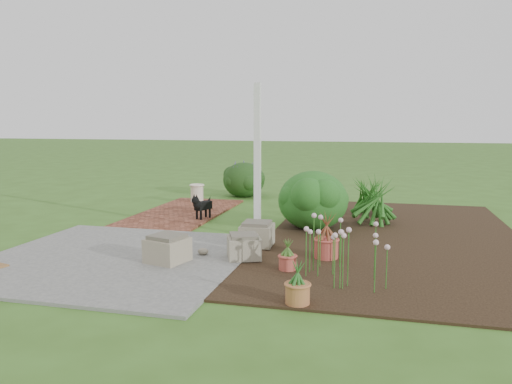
% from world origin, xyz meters
% --- Properties ---
extents(ground, '(80.00, 80.00, 0.00)m').
position_xyz_m(ground, '(0.00, 0.00, 0.00)').
color(ground, '#385F1E').
rests_on(ground, ground).
extents(concrete_patio, '(3.50, 3.50, 0.04)m').
position_xyz_m(concrete_patio, '(-1.25, -1.75, 0.02)').
color(concrete_patio, '#595957').
rests_on(concrete_patio, ground).
extents(brick_path, '(1.60, 3.50, 0.04)m').
position_xyz_m(brick_path, '(-1.70, 1.75, 0.02)').
color(brick_path, brown).
rests_on(brick_path, ground).
extents(garden_bed, '(4.00, 7.00, 0.03)m').
position_xyz_m(garden_bed, '(2.50, 0.50, 0.01)').
color(garden_bed, black).
rests_on(garden_bed, ground).
extents(veranda_post, '(0.10, 0.10, 2.50)m').
position_xyz_m(veranda_post, '(0.30, 0.10, 1.25)').
color(veranda_post, white).
rests_on(veranda_post, ground).
extents(stone_trough_near, '(0.58, 0.58, 0.31)m').
position_xyz_m(stone_trough_near, '(-0.46, -1.79, 0.20)').
color(stone_trough_near, gray).
rests_on(stone_trough_near, concrete_patio).
extents(stone_trough_mid, '(0.56, 0.56, 0.29)m').
position_xyz_m(stone_trough_mid, '(0.48, -1.36, 0.18)').
color(stone_trough_mid, '#726858').
rests_on(stone_trough_mid, concrete_patio).
extents(stone_trough_far, '(0.49, 0.49, 0.31)m').
position_xyz_m(stone_trough_far, '(0.48, -0.64, 0.20)').
color(stone_trough_far, gray).
rests_on(stone_trough_far, concrete_patio).
extents(black_dog, '(0.29, 0.50, 0.45)m').
position_xyz_m(black_dog, '(-1.06, 1.11, 0.31)').
color(black_dog, black).
rests_on(black_dog, brick_path).
extents(cream_ceramic_urn, '(0.37, 0.37, 0.39)m').
position_xyz_m(cream_ceramic_urn, '(-1.89, 3.03, 0.24)').
color(cream_ceramic_urn, beige).
rests_on(cream_ceramic_urn, brick_path).
extents(evergreen_shrub, '(1.31, 1.31, 1.04)m').
position_xyz_m(evergreen_shrub, '(1.11, 0.87, 0.55)').
color(evergreen_shrub, '#14390E').
rests_on(evergreen_shrub, garden_bed).
extents(agapanthus_clump_back, '(1.13, 1.13, 1.01)m').
position_xyz_m(agapanthus_clump_back, '(2.13, 1.49, 0.54)').
color(agapanthus_clump_back, '#12370E').
rests_on(agapanthus_clump_back, garden_bed).
extents(agapanthus_clump_front, '(1.26, 1.26, 0.86)m').
position_xyz_m(agapanthus_clump_front, '(2.02, 2.45, 0.46)').
color(agapanthus_clump_front, '#17420D').
rests_on(agapanthus_clump_front, garden_bed).
extents(pink_flower_patch, '(1.34, 1.34, 0.73)m').
position_xyz_m(pink_flower_patch, '(1.90, -1.87, 0.39)').
color(pink_flower_patch, '#113D0F').
rests_on(pink_flower_patch, garden_bed).
extents(terracotta_pot_bronze, '(0.40, 0.40, 0.27)m').
position_xyz_m(terracotta_pot_bronze, '(1.56, -1.04, 0.16)').
color(terracotta_pot_bronze, '#A84339').
rests_on(terracotta_pot_bronze, garden_bed).
extents(terracotta_pot_small_left, '(0.26, 0.26, 0.18)m').
position_xyz_m(terracotta_pot_small_left, '(1.15, -1.71, 0.12)').
color(terracotta_pot_small_left, '#B54A3D').
rests_on(terracotta_pot_small_left, garden_bed).
extents(terracotta_pot_small_right, '(0.29, 0.29, 0.21)m').
position_xyz_m(terracotta_pot_small_right, '(1.47, -2.86, 0.14)').
color(terracotta_pot_small_right, '#A56437').
rests_on(terracotta_pot_small_right, garden_bed).
extents(purple_flowering_bush, '(1.26, 1.26, 0.89)m').
position_xyz_m(purple_flowering_bush, '(-1.12, 4.32, 0.45)').
color(purple_flowering_bush, black).
rests_on(purple_flowering_bush, ground).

